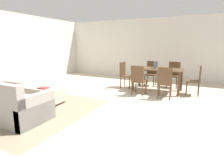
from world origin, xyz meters
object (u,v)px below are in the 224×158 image
object	(u,v)px
dining_chair_far_right	(174,73)
book_on_ottoman	(44,88)
dining_chair_head_east	(196,79)
couch	(4,104)
dining_chair_head_west	(125,73)
dining_chair_far_left	(151,72)
dining_chair_near_left	(138,79)
dining_chair_near_right	(165,81)
vase_centerpiece	(155,65)
dining_table	(157,71)
ottoman_table	(45,94)

from	to	relation	value
dining_chair_far_right	book_on_ottoman	xyz separation A→B (m)	(-2.79, -3.48, -0.09)
dining_chair_head_east	couch	bearing A→B (deg)	-133.91
dining_chair_head_west	dining_chair_far_left	bearing A→B (deg)	45.99
dining_chair_far_right	dining_chair_head_west	world-z (taller)	same
dining_chair_near_left	dining_chair_head_west	size ratio (longest dim) A/B	1.00
dining_chair_far_left	dining_chair_head_east	bearing A→B (deg)	-25.22
dining_chair_near_right	couch	bearing A→B (deg)	-133.76
dining_chair_far_left	dining_chair_near_right	bearing A→B (deg)	-63.30
dining_chair_near_right	dining_chair_far_left	bearing A→B (deg)	116.70
dining_chair_near_right	dining_chair_head_west	distance (m)	1.73
dining_chair_head_west	dining_chair_near_left	bearing A→B (deg)	-45.27
dining_chair_near_right	vase_centerpiece	xyz separation A→B (m)	(-0.46, 0.75, 0.36)
dining_chair_near_right	dining_chair_far_right	bearing A→B (deg)	89.21
dining_chair_near_left	dining_chair_head_west	xyz separation A→B (m)	(-0.75, 0.76, 0.00)
couch	dining_chair_head_east	bearing A→B (deg)	46.09
dining_chair_far_right	vase_centerpiece	xyz separation A→B (m)	(-0.49, -0.86, 0.36)
dining_chair_near_left	vase_centerpiece	size ratio (longest dim) A/B	3.96
couch	dining_chair_near_left	xyz separation A→B (m)	(2.01, 2.95, 0.23)
dining_chair_far_right	vase_centerpiece	bearing A→B (deg)	-119.43
couch	book_on_ottoman	distance (m)	1.07
dining_chair_head_east	dining_chair_head_west	distance (m)	2.34
dining_table	dining_chair_far_right	xyz separation A→B (m)	(0.41, 0.82, -0.14)
couch	dining_chair_near_right	size ratio (longest dim) A/B	2.12
dining_chair_near_left	dining_chair_near_right	bearing A→B (deg)	-1.28
dining_chair_far_left	vase_centerpiece	world-z (taller)	vase_centerpiece
dining_chair_head_east	vase_centerpiece	distance (m)	1.31
dining_chair_far_right	dining_chair_far_left	bearing A→B (deg)	-176.10
couch	dining_chair_far_left	world-z (taller)	dining_chair_far_left
dining_chair_head_east	dining_chair_head_west	size ratio (longest dim) A/B	1.00
couch	vase_centerpiece	world-z (taller)	vase_centerpiece
dining_chair_far_right	vase_centerpiece	size ratio (longest dim) A/B	3.96
dining_chair_near_right	book_on_ottoman	size ratio (longest dim) A/B	3.54
dining_table	dining_chair_head_east	bearing A→B (deg)	1.05
couch	dining_chair_far_left	size ratio (longest dim) A/B	2.12
dining_table	dining_chair_far_left	size ratio (longest dim) A/B	1.72
vase_centerpiece	book_on_ottoman	bearing A→B (deg)	-131.34
ottoman_table	vase_centerpiece	xyz separation A→B (m)	(2.33, 2.55, 0.64)
dining_chair_far_left	dining_chair_head_west	bearing A→B (deg)	-134.01
dining_chair_near_left	dining_chair_far_right	xyz separation A→B (m)	(0.82, 1.60, 0.00)
dining_table	dining_chair_far_right	bearing A→B (deg)	63.53
dining_chair_head_east	book_on_ottoman	xyz separation A→B (m)	(-3.57, -2.68, -0.09)
book_on_ottoman	dining_table	bearing A→B (deg)	48.17
dining_chair_far_right	dining_chair_head_west	distance (m)	1.78
ottoman_table	book_on_ottoman	bearing A→B (deg)	-67.42
dining_table	dining_chair_head_west	xyz separation A→B (m)	(-1.16, -0.02, -0.14)
vase_centerpiece	dining_chair_far_left	bearing A→B (deg)	111.52
dining_table	dining_chair_near_right	size ratio (longest dim) A/B	1.72
dining_chair_head_west	couch	bearing A→B (deg)	-108.83
dining_chair_far_left	book_on_ottoman	xyz separation A→B (m)	(-1.99, -3.43, -0.09)
dining_table	dining_chair_head_east	world-z (taller)	dining_chair_head_east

